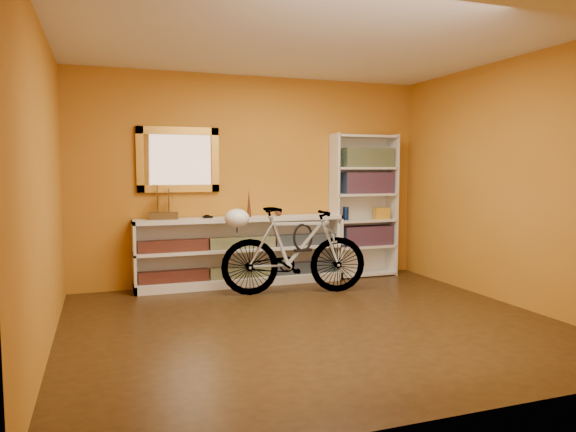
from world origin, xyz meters
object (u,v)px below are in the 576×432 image
object	(u,v)px
helmet	(237,218)
bicycle	(294,250)
bookcase	(364,206)
console_unit	(242,251)

from	to	relation	value
helmet	bicycle	bearing A→B (deg)	-10.19
bookcase	bicycle	bearing A→B (deg)	-151.54
console_unit	bicycle	bearing A→B (deg)	-54.94
bicycle	helmet	world-z (taller)	bicycle
bookcase	helmet	xyz separation A→B (m)	(-1.88, -0.55, -0.06)
console_unit	helmet	world-z (taller)	helmet
console_unit	helmet	xyz separation A→B (m)	(-0.19, -0.53, 0.46)
console_unit	bookcase	world-z (taller)	bookcase
helmet	console_unit	bearing A→B (deg)	69.97
bicycle	helmet	xyz separation A→B (m)	(-0.65, 0.12, 0.38)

